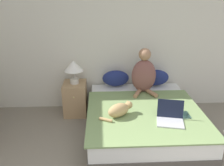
% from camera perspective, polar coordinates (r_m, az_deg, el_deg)
% --- Properties ---
extents(wall_back, '(5.92, 0.05, 2.55)m').
position_cam_1_polar(wall_back, '(4.35, 2.13, 9.99)').
color(wall_back, beige).
rests_on(wall_back, ground_plane).
extents(bed, '(1.69, 1.95, 0.49)m').
position_cam_1_polar(bed, '(3.78, 7.33, -8.96)').
color(bed, '#4C4742').
rests_on(bed, ground_plane).
extents(pillow_near, '(0.48, 0.22, 0.30)m').
position_cam_1_polar(pillow_near, '(4.33, 0.88, 1.14)').
color(pillow_near, navy).
rests_on(pillow_near, bed).
extents(pillow_far, '(0.48, 0.22, 0.30)m').
position_cam_1_polar(pillow_far, '(4.43, 10.43, 1.29)').
color(pillow_far, navy).
rests_on(pillow_far, bed).
extents(person_sitting, '(0.42, 0.41, 0.77)m').
position_cam_1_polar(person_sitting, '(4.06, 7.67, 2.18)').
color(person_sitting, brown).
rests_on(person_sitting, bed).
extents(cat_tabby, '(0.49, 0.36, 0.19)m').
position_cam_1_polar(cat_tabby, '(3.34, 1.81, -6.45)').
color(cat_tabby, tan).
rests_on(cat_tabby, bed).
extents(laptop_open, '(0.41, 0.38, 0.27)m').
position_cam_1_polar(laptop_open, '(3.32, 13.83, -8.09)').
color(laptop_open, '#B7B7BC').
rests_on(laptop_open, bed).
extents(nightstand, '(0.40, 0.48, 0.60)m').
position_cam_1_polar(nightstand, '(4.39, -8.81, -3.67)').
color(nightstand, tan).
rests_on(nightstand, ground_plane).
extents(table_lamp, '(0.34, 0.34, 0.42)m').
position_cam_1_polar(table_lamp, '(4.17, -9.25, 3.76)').
color(table_lamp, beige).
rests_on(table_lamp, nightstand).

